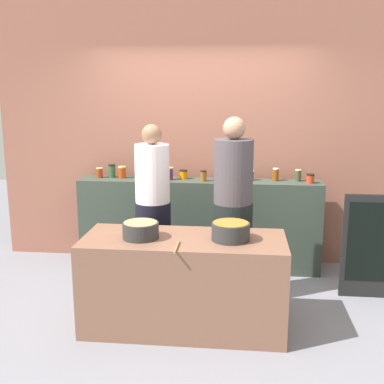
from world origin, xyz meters
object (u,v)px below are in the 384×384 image
at_px(preserve_jar_1, 112,171).
at_px(preserve_jar_10, 310,179).
at_px(preserve_jar_0, 100,173).
at_px(cooking_pot_left, 141,230).
at_px(preserve_jar_3, 169,174).
at_px(preserve_jar_7, 251,175).
at_px(cook_with_tongs, 153,218).
at_px(preserve_jar_5, 203,176).
at_px(chalkboard_sign, 373,246).
at_px(preserve_jar_2, 122,172).
at_px(cook_in_cap, 233,220).
at_px(preserve_jar_6, 227,175).
at_px(preserve_jar_9, 298,175).
at_px(cooking_pot_center, 231,231).
at_px(preserve_jar_4, 183,174).
at_px(preserve_jar_8, 276,174).
at_px(wooden_spoon, 177,247).

xyz_separation_m(preserve_jar_1, preserve_jar_10, (2.21, -0.12, -0.02)).
xyz_separation_m(preserve_jar_0, cooking_pot_left, (0.79, -1.48, -0.21)).
height_order(preserve_jar_3, preserve_jar_7, preserve_jar_3).
distance_m(cooking_pot_left, cook_with_tongs, 0.76).
xyz_separation_m(preserve_jar_5, chalkboard_sign, (1.70, -0.57, -0.56)).
distance_m(preserve_jar_5, cook_with_tongs, 0.84).
xyz_separation_m(preserve_jar_3, preserve_jar_10, (1.53, -0.04, -0.02)).
xyz_separation_m(preserve_jar_2, cooking_pot_left, (0.53, -1.48, -0.22)).
relative_size(preserve_jar_1, cook_in_cap, 0.08).
relative_size(preserve_jar_6, preserve_jar_9, 0.87).
height_order(preserve_jar_3, cook_in_cap, cook_in_cap).
xyz_separation_m(preserve_jar_2, preserve_jar_9, (1.97, 0.02, -0.00)).
xyz_separation_m(cooking_pot_center, cook_with_tongs, (-0.78, 0.72, -0.11)).
bearing_deg(preserve_jar_9, preserve_jar_7, -179.29).
relative_size(preserve_jar_4, cooking_pot_center, 0.33).
distance_m(preserve_jar_7, preserve_jar_8, 0.27).
xyz_separation_m(preserve_jar_9, cook_in_cap, (-0.69, -0.88, -0.28)).
bearing_deg(wooden_spoon, preserve_jar_8, 63.26).
relative_size(preserve_jar_8, cook_with_tongs, 0.08).
distance_m(preserve_jar_2, preserve_jar_3, 0.55).
height_order(preserve_jar_4, preserve_jar_6, preserve_jar_6).
xyz_separation_m(preserve_jar_6, preserve_jar_10, (0.89, -0.09, -0.01)).
height_order(preserve_jar_8, preserve_jar_9, preserve_jar_8).
relative_size(preserve_jar_0, chalkboard_sign, 0.11).
relative_size(preserve_jar_5, preserve_jar_6, 1.06).
bearing_deg(chalkboard_sign, preserve_jar_3, 163.76).
height_order(preserve_jar_5, cook_with_tongs, cook_with_tongs).
height_order(preserve_jar_2, preserve_jar_10, preserve_jar_2).
bearing_deg(preserve_jar_1, preserve_jar_8, -0.41).
distance_m(preserve_jar_8, cook_with_tongs, 1.48).
distance_m(preserve_jar_2, preserve_jar_6, 1.19).
height_order(cooking_pot_center, wooden_spoon, cooking_pot_center).
relative_size(cooking_pot_center, cook_with_tongs, 0.19).
height_order(cooking_pot_center, chalkboard_sign, chalkboard_sign).
bearing_deg(preserve_jar_5, preserve_jar_6, 20.83).
bearing_deg(cook_with_tongs, preserve_jar_0, 135.89).
bearing_deg(chalkboard_sign, preserve_jar_7, 150.45).
height_order(cooking_pot_left, cook_with_tongs, cook_with_tongs).
distance_m(preserve_jar_6, cooking_pot_left, 1.64).
relative_size(preserve_jar_2, preserve_jar_7, 1.19).
bearing_deg(cook_with_tongs, preserve_jar_8, 31.18).
xyz_separation_m(preserve_jar_0, cooking_pot_center, (1.53, -1.45, -0.21)).
height_order(preserve_jar_3, preserve_jar_8, same).
relative_size(preserve_jar_9, cooking_pot_left, 0.43).
bearing_deg(cook_with_tongs, preserve_jar_5, 55.17).
bearing_deg(preserve_jar_1, preserve_jar_5, -6.47).
xyz_separation_m(cooking_pot_left, cook_in_cap, (0.75, 0.62, -0.06)).
xyz_separation_m(preserve_jar_7, preserve_jar_9, (0.52, 0.01, 0.01)).
xyz_separation_m(preserve_jar_6, cook_in_cap, (0.08, -0.87, -0.28)).
bearing_deg(preserve_jar_0, preserve_jar_4, 1.43).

